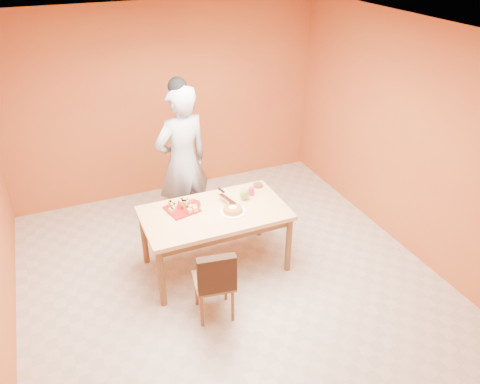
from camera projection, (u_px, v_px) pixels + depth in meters
name	position (u px, v px, depth m)	size (l,w,h in m)	color
floor	(234.00, 287.00, 5.22)	(5.00, 5.00, 0.00)	beige
ceiling	(232.00, 38.00, 3.87)	(5.00, 5.00, 0.00)	silver
wall_back	(166.00, 102.00, 6.54)	(4.50, 4.50, 0.00)	#B56629
wall_right	(417.00, 144.00, 5.31)	(5.00, 5.00, 0.00)	#B56629
dining_table	(215.00, 218.00, 5.21)	(1.60, 0.90, 0.76)	#E5B978
dining_chair	(214.00, 280.00, 4.65)	(0.45, 0.51, 0.85)	brown
pastry_pile	(182.00, 205.00, 5.16)	(0.29, 0.29, 0.09)	tan
person	(183.00, 163.00, 5.72)	(0.72, 0.47, 1.97)	gray
pastry_platter	(182.00, 209.00, 5.19)	(0.32, 0.32, 0.02)	maroon
red_dinner_plate	(190.00, 205.00, 5.27)	(0.25, 0.25, 0.01)	maroon
white_cake_plate	(233.00, 212.00, 5.15)	(0.29, 0.29, 0.01)	white
sponge_cake	(233.00, 209.00, 5.14)	(0.21, 0.21, 0.05)	orange
cake_server	(228.00, 199.00, 5.27)	(0.05, 0.29, 0.01)	silver
egg_ornament	(245.00, 194.00, 5.35)	(0.11, 0.09, 0.14)	olive
magenta_glass	(251.00, 191.00, 5.46)	(0.07, 0.07, 0.10)	#CE1F4A
checker_tin	(258.00, 185.00, 5.65)	(0.11, 0.11, 0.03)	#3C1C10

